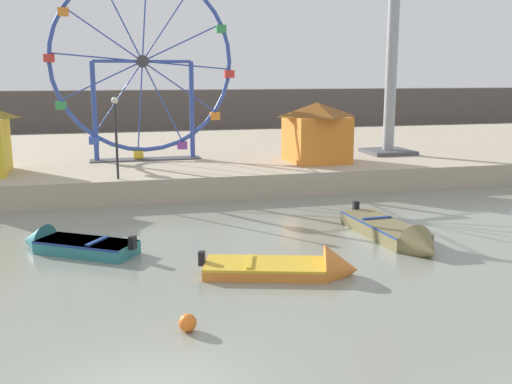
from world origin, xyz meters
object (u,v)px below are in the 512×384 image
(ferris_wheel_blue_frame, at_px, (143,65))
(promenade_lamp_near, at_px, (116,126))
(mooring_buoy_orange, at_px, (188,323))
(motorboat_teal_painted, at_px, (67,244))
(drop_tower_steel_tower, at_px, (393,23))
(motorboat_olive_wood, at_px, (398,235))
(carnival_booth_orange_canopy, at_px, (317,131))
(motorboat_orange_hull, at_px, (300,268))

(ferris_wheel_blue_frame, distance_m, promenade_lamp_near, 7.08)
(ferris_wheel_blue_frame, distance_m, mooring_buoy_orange, 22.41)
(motorboat_teal_painted, bearing_deg, drop_tower_steel_tower, -111.63)
(motorboat_olive_wood, relative_size, ferris_wheel_blue_frame, 0.55)
(drop_tower_steel_tower, relative_size, mooring_buoy_orange, 35.85)
(drop_tower_steel_tower, height_order, carnival_booth_orange_canopy, drop_tower_steel_tower)
(motorboat_orange_hull, bearing_deg, motorboat_olive_wood, 45.40)
(drop_tower_steel_tower, bearing_deg, ferris_wheel_blue_frame, 176.33)
(motorboat_teal_painted, bearing_deg, carnival_booth_orange_canopy, -107.07)
(promenade_lamp_near, distance_m, mooring_buoy_orange, 15.69)
(motorboat_olive_wood, bearing_deg, ferris_wheel_blue_frame, -156.15)
(motorboat_teal_painted, height_order, motorboat_olive_wood, motorboat_olive_wood)
(carnival_booth_orange_canopy, bearing_deg, motorboat_orange_hull, -113.34)
(mooring_buoy_orange, bearing_deg, motorboat_teal_painted, 112.51)
(motorboat_orange_hull, bearing_deg, mooring_buoy_orange, -123.36)
(motorboat_orange_hull, xyz_separation_m, drop_tower_steel_tower, (11.64, 17.26, 8.95))
(ferris_wheel_blue_frame, relative_size, drop_tower_steel_tower, 0.68)
(motorboat_teal_painted, relative_size, ferris_wheel_blue_frame, 0.41)
(drop_tower_steel_tower, bearing_deg, motorboat_orange_hull, -123.99)
(motorboat_orange_hull, xyz_separation_m, carnival_booth_orange_canopy, (6.03, 15.05, 2.74))
(motorboat_orange_hull, bearing_deg, promenade_lamp_near, 130.16)
(ferris_wheel_blue_frame, xyz_separation_m, promenade_lamp_near, (-1.76, -6.23, -2.87))
(drop_tower_steel_tower, bearing_deg, motorboat_olive_wood, -115.40)
(motorboat_teal_painted, distance_m, promenade_lamp_near, 8.58)
(promenade_lamp_near, bearing_deg, carnival_booth_orange_canopy, 15.34)
(motorboat_olive_wood, distance_m, drop_tower_steel_tower, 18.60)
(drop_tower_steel_tower, distance_m, carnival_booth_orange_canopy, 8.66)
(motorboat_orange_hull, height_order, promenade_lamp_near, promenade_lamp_near)
(motorboat_orange_hull, distance_m, drop_tower_steel_tower, 22.66)
(motorboat_teal_painted, bearing_deg, ferris_wheel_blue_frame, -71.34)
(motorboat_olive_wood, bearing_deg, mooring_buoy_orange, -59.18)
(ferris_wheel_blue_frame, height_order, carnival_booth_orange_canopy, ferris_wheel_blue_frame)
(motorboat_orange_hull, distance_m, mooring_buoy_orange, 5.12)
(carnival_booth_orange_canopy, distance_m, promenade_lamp_near, 11.57)
(promenade_lamp_near, relative_size, mooring_buoy_orange, 8.79)
(motorboat_olive_wood, height_order, drop_tower_steel_tower, drop_tower_steel_tower)
(motorboat_orange_hull, bearing_deg, ferris_wheel_blue_frame, 117.52)
(mooring_buoy_orange, bearing_deg, drop_tower_steel_tower, 52.78)
(motorboat_olive_wood, bearing_deg, promenade_lamp_near, -137.35)
(drop_tower_steel_tower, xyz_separation_m, promenade_lamp_near, (-16.74, -5.26, -5.42))
(promenade_lamp_near, bearing_deg, mooring_buoy_orange, -85.66)
(motorboat_olive_wood, bearing_deg, motorboat_orange_hull, -64.73)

